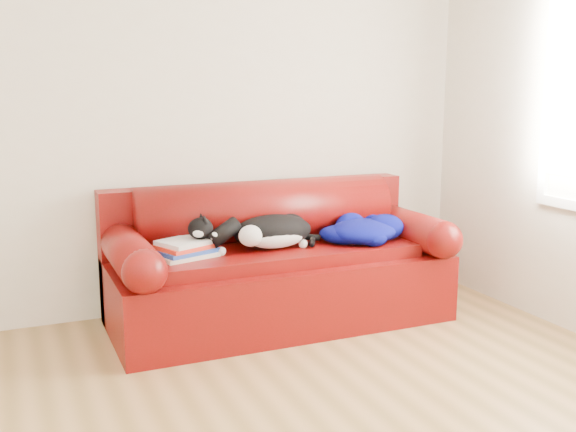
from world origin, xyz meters
name	(u,v)px	position (x,y,z in m)	size (l,w,h in m)	color
room_shell	(295,34)	(0.12, 0.02, 1.67)	(4.52, 4.02, 2.61)	beige
sofa_base	(279,285)	(0.67, 1.49, 0.24)	(2.10, 0.90, 0.50)	#430902
sofa_back	(265,231)	(0.67, 1.74, 0.54)	(2.10, 1.01, 0.88)	#430902
book_stack	(186,248)	(0.06, 1.44, 0.55)	(0.39, 0.34, 0.10)	beige
cat	(273,232)	(0.60, 1.43, 0.60)	(0.74, 0.41, 0.26)	black
blanket	(363,230)	(1.21, 1.39, 0.57)	(0.66, 0.55, 0.17)	#020844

